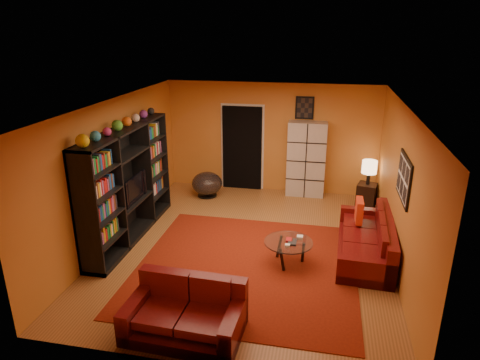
% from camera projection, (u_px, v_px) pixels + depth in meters
% --- Properties ---
extents(floor, '(6.00, 6.00, 0.00)m').
position_uv_depth(floor, '(248.00, 246.00, 7.84)').
color(floor, brown).
rests_on(floor, ground).
extents(ceiling, '(6.00, 6.00, 0.00)m').
position_uv_depth(ceiling, '(249.00, 105.00, 6.96)').
color(ceiling, white).
rests_on(ceiling, wall_back).
extents(wall_back, '(6.00, 0.00, 6.00)m').
position_uv_depth(wall_back, '(271.00, 138.00, 10.17)').
color(wall_back, '#BF712A').
rests_on(wall_back, floor).
extents(wall_front, '(6.00, 0.00, 6.00)m').
position_uv_depth(wall_front, '(199.00, 271.00, 4.63)').
color(wall_front, '#BF712A').
rests_on(wall_front, floor).
extents(wall_left, '(0.00, 6.00, 6.00)m').
position_uv_depth(wall_left, '(115.00, 171.00, 7.87)').
color(wall_left, '#BF712A').
rests_on(wall_left, floor).
extents(wall_right, '(0.00, 6.00, 6.00)m').
position_uv_depth(wall_right, '(400.00, 190.00, 6.94)').
color(wall_right, '#BF712A').
rests_on(wall_right, floor).
extents(rug, '(3.60, 3.60, 0.01)m').
position_uv_depth(rug, '(247.00, 266.00, 7.18)').
color(rug, '#5E150A').
rests_on(rug, floor).
extents(doorway, '(0.95, 0.10, 2.04)m').
position_uv_depth(doorway, '(242.00, 148.00, 10.36)').
color(doorway, black).
rests_on(doorway, floor).
extents(wall_art_right, '(0.03, 1.00, 0.70)m').
position_uv_depth(wall_art_right, '(404.00, 178.00, 6.56)').
color(wall_art_right, black).
rests_on(wall_art_right, wall_right).
extents(wall_art_back, '(0.42, 0.03, 0.52)m').
position_uv_depth(wall_art_back, '(305.00, 108.00, 9.76)').
color(wall_art_back, black).
rests_on(wall_art_back, wall_back).
extents(entertainment_unit, '(0.45, 3.00, 2.10)m').
position_uv_depth(entertainment_unit, '(128.00, 184.00, 7.91)').
color(entertainment_unit, black).
rests_on(entertainment_unit, floor).
extents(tv, '(0.86, 0.11, 0.49)m').
position_uv_depth(tv, '(131.00, 188.00, 7.95)').
color(tv, black).
rests_on(tv, entertainment_unit).
extents(sofa, '(0.99, 2.22, 0.85)m').
position_uv_depth(sofa, '(370.00, 240.00, 7.45)').
color(sofa, '#510A0D').
rests_on(sofa, rug).
extents(loveseat, '(1.53, 0.95, 0.85)m').
position_uv_depth(loveseat, '(187.00, 312.00, 5.59)').
color(loveseat, '#510A0D').
rests_on(loveseat, rug).
extents(throw_pillow, '(0.12, 0.42, 0.42)m').
position_uv_depth(throw_pillow, '(359.00, 210.00, 7.81)').
color(throw_pillow, red).
rests_on(throw_pillow, sofa).
extents(coffee_table, '(0.82, 0.82, 0.41)m').
position_uv_depth(coffee_table, '(288.00, 244.00, 7.15)').
color(coffee_table, silver).
rests_on(coffee_table, floor).
extents(storage_cabinet, '(0.89, 0.40, 1.77)m').
position_uv_depth(storage_cabinet, '(306.00, 159.00, 9.97)').
color(storage_cabinet, '#B4AEA6').
rests_on(storage_cabinet, floor).
extents(bowl_chair, '(0.72, 0.72, 0.58)m').
position_uv_depth(bowl_chair, '(207.00, 184.00, 10.06)').
color(bowl_chair, black).
rests_on(bowl_chair, floor).
extents(side_table, '(0.49, 0.49, 0.50)m').
position_uv_depth(side_table, '(366.00, 195.00, 9.58)').
color(side_table, black).
rests_on(side_table, floor).
extents(table_lamp, '(0.33, 0.33, 0.54)m').
position_uv_depth(table_lamp, '(369.00, 168.00, 9.36)').
color(table_lamp, black).
rests_on(table_lamp, side_table).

